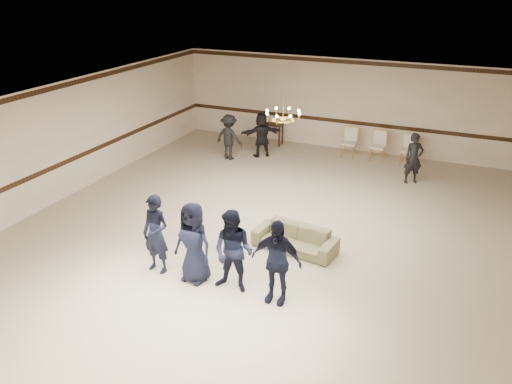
% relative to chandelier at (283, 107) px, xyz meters
% --- Properties ---
extents(room, '(12.01, 14.01, 3.21)m').
position_rel_chandelier_xyz_m(room, '(0.00, -1.00, -1.28)').
color(room, '#BBA88F').
rests_on(room, ground).
extents(chair_rail, '(12.00, 0.02, 0.14)m').
position_rel_chandelier_xyz_m(chair_rail, '(0.00, 5.99, -1.88)').
color(chair_rail, black).
rests_on(chair_rail, wall_back).
extents(crown_molding, '(12.00, 0.02, 0.14)m').
position_rel_chandelier_xyz_m(crown_molding, '(0.00, 5.99, 0.21)').
color(crown_molding, black).
rests_on(crown_molding, wall_back).
extents(chandelier, '(0.94, 0.94, 0.89)m').
position_rel_chandelier_xyz_m(chandelier, '(0.00, 0.00, 0.00)').
color(chandelier, gold).
rests_on(chandelier, ceiling).
extents(boy_a, '(0.67, 0.47, 1.73)m').
position_rel_chandelier_xyz_m(boy_a, '(-1.40, -3.64, -2.01)').
color(boy_a, black).
rests_on(boy_a, floor).
extents(boy_b, '(0.91, 0.65, 1.73)m').
position_rel_chandelier_xyz_m(boy_b, '(-0.50, -3.64, -2.01)').
color(boy_b, black).
rests_on(boy_b, floor).
extents(boy_c, '(0.85, 0.67, 1.73)m').
position_rel_chandelier_xyz_m(boy_c, '(0.40, -3.64, -2.01)').
color(boy_c, black).
rests_on(boy_c, floor).
extents(boy_d, '(1.02, 0.44, 1.73)m').
position_rel_chandelier_xyz_m(boy_d, '(1.30, -3.64, -2.01)').
color(boy_d, black).
rests_on(boy_d, floor).
extents(settee, '(2.00, 0.99, 0.56)m').
position_rel_chandelier_xyz_m(settee, '(0.97, -1.63, -2.59)').
color(settee, '#6F6D4A').
rests_on(settee, floor).
extents(adult_left, '(1.07, 0.71, 1.55)m').
position_rel_chandelier_xyz_m(adult_left, '(-3.18, 3.34, -2.10)').
color(adult_left, black).
rests_on(adult_left, floor).
extents(adult_mid, '(1.39, 1.27, 1.55)m').
position_rel_chandelier_xyz_m(adult_mid, '(-2.28, 4.04, -2.10)').
color(adult_mid, black).
rests_on(adult_mid, floor).
extents(adult_right, '(0.67, 0.60, 1.55)m').
position_rel_chandelier_xyz_m(adult_right, '(2.82, 3.64, -2.10)').
color(adult_right, black).
rests_on(adult_right, floor).
extents(banquet_chair_left, '(0.53, 0.53, 1.01)m').
position_rel_chandelier_xyz_m(banquet_chair_left, '(0.47, 5.19, -2.37)').
color(banquet_chair_left, beige).
rests_on(banquet_chair_left, floor).
extents(banquet_chair_mid, '(0.53, 0.53, 1.01)m').
position_rel_chandelier_xyz_m(banquet_chair_mid, '(1.47, 5.19, -2.37)').
color(banquet_chair_mid, beige).
rests_on(banquet_chair_mid, floor).
extents(banquet_chair_right, '(0.50, 0.50, 1.01)m').
position_rel_chandelier_xyz_m(banquet_chair_right, '(2.47, 5.19, -2.37)').
color(banquet_chair_right, beige).
rests_on(banquet_chair_right, floor).
extents(console_table, '(0.97, 0.45, 0.80)m').
position_rel_chandelier_xyz_m(console_table, '(-2.53, 5.39, -2.47)').
color(console_table, '#331D11').
rests_on(console_table, floor).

